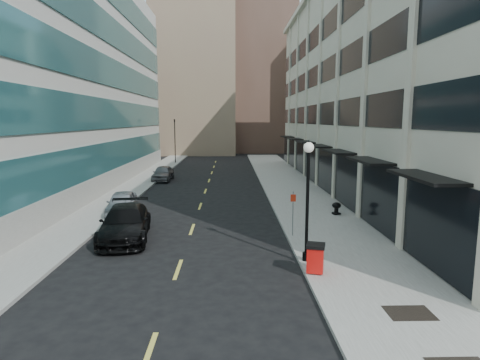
{
  "coord_description": "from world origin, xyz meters",
  "views": [
    {
      "loc": [
        2.14,
        -7.58,
        6.0
      ],
      "look_at": [
        2.63,
        12.78,
        2.94
      ],
      "focal_mm": 30.0,
      "sensor_mm": 36.0,
      "label": 1
    }
  ],
  "objects_px": {
    "car_silver_sedan": "(122,203)",
    "sign_post": "(293,207)",
    "lamppost": "(308,191)",
    "trash_bin": "(315,257)",
    "car_grey_sedan": "(163,173)",
    "car_black_pickup": "(125,223)",
    "urn_planter": "(336,207)",
    "traffic_signal": "(175,122)"
  },
  "relations": [
    {
      "from": "car_silver_sedan",
      "to": "sign_post",
      "type": "xyz_separation_m",
      "value": [
        10.1,
        -5.5,
        0.9
      ]
    },
    {
      "from": "sign_post",
      "to": "lamppost",
      "type": "bearing_deg",
      "value": -91.46
    },
    {
      "from": "trash_bin",
      "to": "car_grey_sedan",
      "type": "bearing_deg",
      "value": 127.69
    },
    {
      "from": "car_black_pickup",
      "to": "sign_post",
      "type": "relative_size",
      "value": 2.51
    },
    {
      "from": "car_silver_sedan",
      "to": "lamppost",
      "type": "distance_m",
      "value": 13.87
    },
    {
      "from": "trash_bin",
      "to": "urn_planter",
      "type": "relative_size",
      "value": 1.48
    },
    {
      "from": "traffic_signal",
      "to": "urn_planter",
      "type": "relative_size",
      "value": 9.12
    },
    {
      "from": "car_grey_sedan",
      "to": "car_black_pickup",
      "type": "bearing_deg",
      "value": -84.96
    },
    {
      "from": "car_silver_sedan",
      "to": "lamppost",
      "type": "height_order",
      "value": "lamppost"
    },
    {
      "from": "car_black_pickup",
      "to": "lamppost",
      "type": "distance_m",
      "value": 9.58
    },
    {
      "from": "traffic_signal",
      "to": "car_black_pickup",
      "type": "distance_m",
      "value": 36.12
    },
    {
      "from": "trash_bin",
      "to": "urn_planter",
      "type": "bearing_deg",
      "value": 86.57
    },
    {
      "from": "sign_post",
      "to": "car_silver_sedan",
      "type": "bearing_deg",
      "value": 149.96
    },
    {
      "from": "car_black_pickup",
      "to": "car_grey_sedan",
      "type": "distance_m",
      "value": 19.87
    },
    {
      "from": "trash_bin",
      "to": "sign_post",
      "type": "height_order",
      "value": "sign_post"
    },
    {
      "from": "car_black_pickup",
      "to": "trash_bin",
      "type": "distance_m",
      "value": 10.01
    },
    {
      "from": "sign_post",
      "to": "car_grey_sedan",
      "type": "bearing_deg",
      "value": 114.93
    },
    {
      "from": "traffic_signal",
      "to": "car_grey_sedan",
      "type": "bearing_deg",
      "value": -86.7
    },
    {
      "from": "car_silver_sedan",
      "to": "sign_post",
      "type": "height_order",
      "value": "sign_post"
    },
    {
      "from": "car_grey_sedan",
      "to": "lamppost",
      "type": "bearing_deg",
      "value": -66.24
    },
    {
      "from": "sign_post",
      "to": "traffic_signal",
      "type": "bearing_deg",
      "value": 105.32
    },
    {
      "from": "car_silver_sedan",
      "to": "traffic_signal",
      "type": "bearing_deg",
      "value": 85.13
    },
    {
      "from": "car_grey_sedan",
      "to": "sign_post",
      "type": "distance_m",
      "value": 22.25
    },
    {
      "from": "car_black_pickup",
      "to": "urn_planter",
      "type": "distance_m",
      "value": 12.74
    },
    {
      "from": "trash_bin",
      "to": "sign_post",
      "type": "xyz_separation_m",
      "value": [
        -0.1,
        5.03,
        0.87
      ]
    },
    {
      "from": "car_black_pickup",
      "to": "lamppost",
      "type": "height_order",
      "value": "lamppost"
    },
    {
      "from": "car_grey_sedan",
      "to": "urn_planter",
      "type": "distance_m",
      "value": 20.37
    },
    {
      "from": "car_grey_sedan",
      "to": "urn_planter",
      "type": "bearing_deg",
      "value": -48.06
    },
    {
      "from": "lamppost",
      "to": "urn_planter",
      "type": "height_order",
      "value": "lamppost"
    },
    {
      "from": "traffic_signal",
      "to": "trash_bin",
      "type": "relative_size",
      "value": 6.14
    },
    {
      "from": "car_black_pickup",
      "to": "car_silver_sedan",
      "type": "bearing_deg",
      "value": 98.62
    },
    {
      "from": "traffic_signal",
      "to": "car_black_pickup",
      "type": "bearing_deg",
      "value": -86.32
    },
    {
      "from": "car_black_pickup",
      "to": "car_grey_sedan",
      "type": "relative_size",
      "value": 1.3
    },
    {
      "from": "trash_bin",
      "to": "lamppost",
      "type": "height_order",
      "value": "lamppost"
    },
    {
      "from": "lamppost",
      "to": "sign_post",
      "type": "distance_m",
      "value": 3.99
    },
    {
      "from": "car_grey_sedan",
      "to": "traffic_signal",
      "type": "bearing_deg",
      "value": 94.34
    },
    {
      "from": "urn_planter",
      "to": "lamppost",
      "type": "bearing_deg",
      "value": -112.77
    },
    {
      "from": "car_silver_sedan",
      "to": "sign_post",
      "type": "bearing_deg",
      "value": -34.77
    },
    {
      "from": "trash_bin",
      "to": "lamppost",
      "type": "relative_size",
      "value": 0.22
    },
    {
      "from": "car_silver_sedan",
      "to": "car_grey_sedan",
      "type": "bearing_deg",
      "value": 82.95
    },
    {
      "from": "car_grey_sedan",
      "to": "lamppost",
      "type": "distance_m",
      "value": 25.71
    },
    {
      "from": "car_silver_sedan",
      "to": "car_grey_sedan",
      "type": "height_order",
      "value": "car_grey_sedan"
    }
  ]
}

